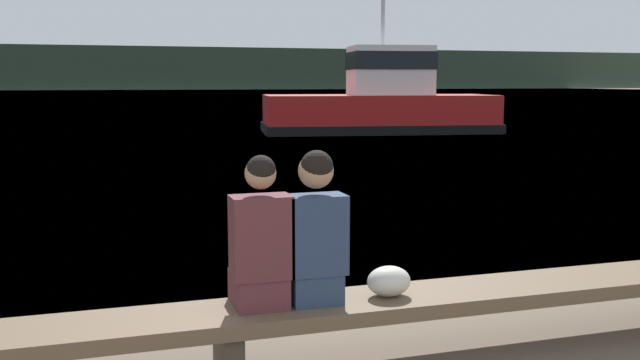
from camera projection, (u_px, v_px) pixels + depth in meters
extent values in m
plane|color=#5684A3|center=(98.00, 92.00, 119.06)|extent=(240.00, 240.00, 0.00)
cube|color=#2D3D2D|center=(96.00, 68.00, 159.35)|extent=(600.00, 12.00, 9.54)
cube|color=brown|center=(228.00, 319.00, 4.36)|extent=(8.09, 0.55, 0.10)
cube|color=#42382D|center=(228.00, 353.00, 4.39)|extent=(0.12, 0.47, 0.34)
cube|color=#56282D|center=(259.00, 289.00, 4.47)|extent=(0.32, 0.39, 0.20)
cube|color=#56282D|center=(261.00, 237.00, 4.34)|extent=(0.37, 0.22, 0.51)
sphere|color=tan|center=(260.00, 173.00, 4.28)|extent=(0.19, 0.19, 0.19)
sphere|color=black|center=(261.00, 170.00, 4.26)|extent=(0.18, 0.18, 0.18)
cube|color=navy|center=(312.00, 284.00, 4.58)|extent=(0.32, 0.39, 0.20)
cube|color=navy|center=(316.00, 234.00, 4.44)|extent=(0.37, 0.22, 0.50)
sphere|color=tan|center=(316.00, 171.00, 4.39)|extent=(0.22, 0.22, 0.22)
sphere|color=black|center=(317.00, 167.00, 4.37)|extent=(0.20, 0.20, 0.20)
ellipsoid|color=beige|center=(389.00, 281.00, 4.65)|extent=(0.29, 0.23, 0.20)
cube|color=#A81919|center=(378.00, 114.00, 25.72)|extent=(8.57, 4.51, 1.34)
cube|color=black|center=(378.00, 128.00, 25.79)|extent=(8.75, 4.66, 0.32)
cube|color=silver|center=(390.00, 71.00, 25.56)|extent=(3.13, 2.38, 1.73)
cube|color=black|center=(390.00, 61.00, 25.52)|extent=(3.19, 2.45, 0.62)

